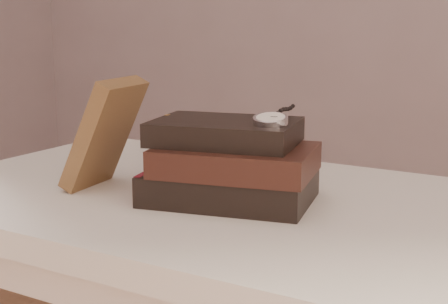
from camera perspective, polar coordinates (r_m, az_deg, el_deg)
The scene contains 5 objects.
table at distance 1.08m, azimuth -0.21°, elevation -8.33°, with size 1.00×0.60×0.75m.
book_stack at distance 1.01m, azimuth 0.57°, elevation -1.04°, with size 0.28×0.22×0.12m.
journal at distance 1.09m, azimuth -10.21°, elevation 1.57°, with size 0.03×0.12×0.19m, color #49301C.
pocket_watch at distance 0.97m, azimuth 4.09°, elevation 2.84°, with size 0.06×0.16×0.02m.
eyeglasses at distance 1.11m, azimuth -2.50°, elevation 0.81°, with size 0.13×0.14×0.05m.
Camera 1 is at (0.52, -0.52, 1.03)m, focal length 53.42 mm.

